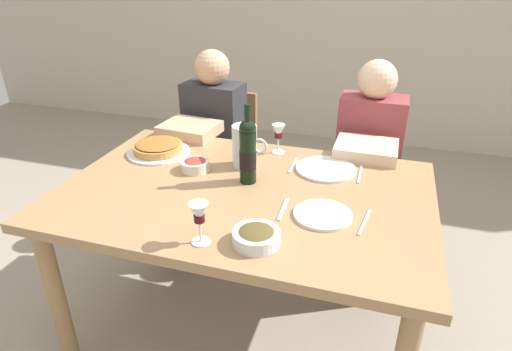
{
  "coord_description": "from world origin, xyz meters",
  "views": [
    {
      "loc": [
        0.51,
        -1.47,
        1.6
      ],
      "look_at": [
        0.06,
        -0.02,
        0.84
      ],
      "focal_mm": 30.3,
      "sensor_mm": 36.0,
      "label": 1
    }
  ],
  "objects_px": {
    "wine_bottle": "(248,151)",
    "dinner_plate_right_setting": "(323,215)",
    "diner_right": "(365,168)",
    "baked_tart": "(158,148)",
    "wine_glass_right_diner": "(278,133)",
    "dinner_plate_left_setting": "(326,169)",
    "chair_left": "(224,152)",
    "dining_table": "(244,209)",
    "water_pitcher": "(245,149)",
    "olive_bowl": "(256,236)",
    "diner_left": "(206,148)",
    "chair_right": "(367,170)",
    "salad_bowl": "(195,164)",
    "wine_glass_left_diner": "(199,215)"
  },
  "relations": [
    {
      "from": "wine_bottle",
      "to": "dinner_plate_right_setting",
      "type": "distance_m",
      "value": 0.41
    },
    {
      "from": "wine_bottle",
      "to": "diner_right",
      "type": "height_order",
      "value": "diner_right"
    },
    {
      "from": "baked_tart",
      "to": "wine_glass_right_diner",
      "type": "relative_size",
      "value": 2.11
    },
    {
      "from": "dinner_plate_right_setting",
      "to": "diner_right",
      "type": "xyz_separation_m",
      "value": [
        0.11,
        0.77,
        -0.15
      ]
    },
    {
      "from": "dinner_plate_left_setting",
      "to": "chair_left",
      "type": "height_order",
      "value": "chair_left"
    },
    {
      "from": "dining_table",
      "to": "water_pitcher",
      "type": "xyz_separation_m",
      "value": [
        -0.07,
        0.22,
        0.18
      ]
    },
    {
      "from": "olive_bowl",
      "to": "diner_left",
      "type": "distance_m",
      "value": 1.2
    },
    {
      "from": "chair_right",
      "to": "diner_right",
      "type": "height_order",
      "value": "diner_right"
    },
    {
      "from": "olive_bowl",
      "to": "chair_right",
      "type": "bearing_deg",
      "value": 76.71
    },
    {
      "from": "baked_tart",
      "to": "dinner_plate_right_setting",
      "type": "distance_m",
      "value": 0.92
    },
    {
      "from": "salad_bowl",
      "to": "dinner_plate_right_setting",
      "type": "bearing_deg",
      "value": -19.69
    },
    {
      "from": "dinner_plate_left_setting",
      "to": "diner_left",
      "type": "bearing_deg",
      "value": 152.76
    },
    {
      "from": "chair_left",
      "to": "wine_bottle",
      "type": "bearing_deg",
      "value": 123.06
    },
    {
      "from": "baked_tart",
      "to": "wine_bottle",
      "type": "bearing_deg",
      "value": -17.01
    },
    {
      "from": "dining_table",
      "to": "chair_left",
      "type": "distance_m",
      "value": 1.02
    },
    {
      "from": "wine_bottle",
      "to": "dinner_plate_left_setting",
      "type": "xyz_separation_m",
      "value": [
        0.3,
        0.21,
        -0.13
      ]
    },
    {
      "from": "dining_table",
      "to": "wine_glass_right_diner",
      "type": "bearing_deg",
      "value": 84.94
    },
    {
      "from": "olive_bowl",
      "to": "chair_left",
      "type": "bearing_deg",
      "value": 115.74
    },
    {
      "from": "salad_bowl",
      "to": "dining_table",
      "type": "bearing_deg",
      "value": -22.12
    },
    {
      "from": "baked_tart",
      "to": "water_pitcher",
      "type": "bearing_deg",
      "value": -1.61
    },
    {
      "from": "water_pitcher",
      "to": "wine_bottle",
      "type": "bearing_deg",
      "value": -66.59
    },
    {
      "from": "olive_bowl",
      "to": "diner_left",
      "type": "relative_size",
      "value": 0.14
    },
    {
      "from": "wine_glass_left_diner",
      "to": "diner_right",
      "type": "relative_size",
      "value": 0.13
    },
    {
      "from": "dining_table",
      "to": "chair_right",
      "type": "xyz_separation_m",
      "value": [
        0.45,
        0.9,
        -0.17
      ]
    },
    {
      "from": "wine_bottle",
      "to": "wine_glass_right_diner",
      "type": "relative_size",
      "value": 2.37
    },
    {
      "from": "dinner_plate_right_setting",
      "to": "diner_left",
      "type": "bearing_deg",
      "value": 135.92
    },
    {
      "from": "diner_left",
      "to": "diner_right",
      "type": "distance_m",
      "value": 0.91
    },
    {
      "from": "dining_table",
      "to": "wine_bottle",
      "type": "xyz_separation_m",
      "value": [
        -0.01,
        0.07,
        0.23
      ]
    },
    {
      "from": "wine_glass_left_diner",
      "to": "dinner_plate_right_setting",
      "type": "height_order",
      "value": "wine_glass_left_diner"
    },
    {
      "from": "diner_left",
      "to": "olive_bowl",
      "type": "bearing_deg",
      "value": 126.86
    },
    {
      "from": "baked_tart",
      "to": "wine_glass_left_diner",
      "type": "height_order",
      "value": "wine_glass_left_diner"
    },
    {
      "from": "wine_glass_left_diner",
      "to": "chair_left",
      "type": "height_order",
      "value": "wine_glass_left_diner"
    },
    {
      "from": "water_pitcher",
      "to": "chair_right",
      "type": "xyz_separation_m",
      "value": [
        0.52,
        0.69,
        -0.35
      ]
    },
    {
      "from": "olive_bowl",
      "to": "wine_glass_right_diner",
      "type": "relative_size",
      "value": 1.11
    },
    {
      "from": "dinner_plate_left_setting",
      "to": "olive_bowl",
      "type": "bearing_deg",
      "value": -101.99
    },
    {
      "from": "wine_bottle",
      "to": "dinner_plate_left_setting",
      "type": "bearing_deg",
      "value": 34.93
    },
    {
      "from": "wine_bottle",
      "to": "chair_right",
      "type": "xyz_separation_m",
      "value": [
        0.46,
        0.83,
        -0.4
      ]
    },
    {
      "from": "baked_tart",
      "to": "diner_right",
      "type": "distance_m",
      "value": 1.07
    },
    {
      "from": "baked_tart",
      "to": "chair_right",
      "type": "distance_m",
      "value": 1.21
    },
    {
      "from": "wine_glass_left_diner",
      "to": "chair_left",
      "type": "xyz_separation_m",
      "value": [
        -0.42,
        1.29,
        -0.37
      ]
    },
    {
      "from": "wine_bottle",
      "to": "chair_left",
      "type": "xyz_separation_m",
      "value": [
        -0.44,
        0.83,
        -0.4
      ]
    },
    {
      "from": "dinner_plate_left_setting",
      "to": "chair_right",
      "type": "xyz_separation_m",
      "value": [
        0.16,
        0.62,
        -0.27
      ]
    },
    {
      "from": "olive_bowl",
      "to": "chair_right",
      "type": "relative_size",
      "value": 0.18
    },
    {
      "from": "dinner_plate_right_setting",
      "to": "diner_left",
      "type": "relative_size",
      "value": 0.19
    },
    {
      "from": "dining_table",
      "to": "wine_bottle",
      "type": "distance_m",
      "value": 0.24
    },
    {
      "from": "baked_tart",
      "to": "diner_left",
      "type": "distance_m",
      "value": 0.47
    },
    {
      "from": "dining_table",
      "to": "baked_tart",
      "type": "bearing_deg",
      "value": 156.1
    },
    {
      "from": "water_pitcher",
      "to": "dinner_plate_right_setting",
      "type": "relative_size",
      "value": 0.89
    },
    {
      "from": "dining_table",
      "to": "olive_bowl",
      "type": "distance_m",
      "value": 0.4
    },
    {
      "from": "wine_glass_right_diner",
      "to": "diner_left",
      "type": "height_order",
      "value": "diner_left"
    }
  ]
}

